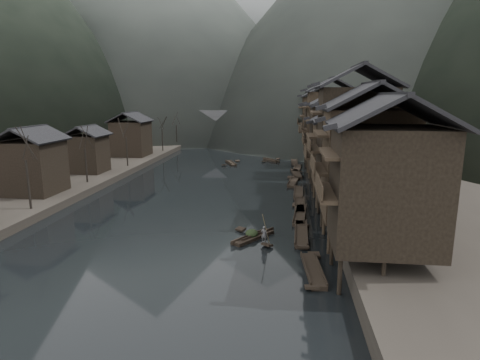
# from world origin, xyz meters

# --- Properties ---
(water) EXTENTS (300.00, 300.00, 0.00)m
(water) POSITION_xyz_m (0.00, 0.00, 0.00)
(water) COLOR black
(water) RESTS_ON ground
(right_bank) EXTENTS (40.00, 200.00, 1.80)m
(right_bank) POSITION_xyz_m (35.00, 40.00, 0.90)
(right_bank) COLOR #2D2823
(right_bank) RESTS_ON ground
(left_bank) EXTENTS (40.00, 200.00, 1.20)m
(left_bank) POSITION_xyz_m (-35.00, 40.00, 0.60)
(left_bank) COLOR #2D2823
(left_bank) RESTS_ON ground
(stilt_houses) EXTENTS (9.00, 67.60, 16.06)m
(stilt_houses) POSITION_xyz_m (17.28, 19.47, 8.93)
(stilt_houses) COLOR black
(stilt_houses) RESTS_ON ground
(left_houses) EXTENTS (8.10, 53.20, 8.73)m
(left_houses) POSITION_xyz_m (-20.50, 20.12, 5.66)
(left_houses) COLOR black
(left_houses) RESTS_ON left_bank
(bare_trees) EXTENTS (3.79, 72.02, 7.57)m
(bare_trees) POSITION_xyz_m (-17.00, 24.28, 6.44)
(bare_trees) COLOR black
(bare_trees) RESTS_ON left_bank
(moored_sampans) EXTENTS (2.82, 57.21, 0.47)m
(moored_sampans) POSITION_xyz_m (12.22, 18.20, 0.20)
(moored_sampans) COLOR black
(moored_sampans) RESTS_ON water
(midriver_boats) EXTENTS (10.86, 20.68, 0.45)m
(midriver_boats) POSITION_xyz_m (4.26, 45.80, 0.20)
(midriver_boats) COLOR black
(midriver_boats) RESTS_ON water
(stone_bridge) EXTENTS (40.00, 6.00, 9.00)m
(stone_bridge) POSITION_xyz_m (-0.00, 72.00, 5.11)
(stone_bridge) COLOR #4C4C4F
(stone_bridge) RESTS_ON ground
(hills) EXTENTS (320.00, 380.00, 112.90)m
(hills) POSITION_xyz_m (6.22, 166.64, 52.18)
(hills) COLOR black
(hills) RESTS_ON ground
(hero_sampan) EXTENTS (3.85, 4.86, 0.44)m
(hero_sampan) POSITION_xyz_m (7.67, -0.60, 0.20)
(hero_sampan) COLOR black
(hero_sampan) RESTS_ON water
(cargo_heap) EXTENTS (1.17, 1.54, 0.70)m
(cargo_heap) POSITION_xyz_m (7.53, -0.40, 0.79)
(cargo_heap) COLOR black
(cargo_heap) RESTS_ON hero_sampan
(boatman) EXTENTS (0.63, 0.47, 1.57)m
(boatman) POSITION_xyz_m (8.76, -2.12, 1.22)
(boatman) COLOR #515153
(boatman) RESTS_ON hero_sampan
(bamboo_pole) EXTENTS (0.69, 2.24, 3.76)m
(bamboo_pole) POSITION_xyz_m (8.96, -2.12, 3.89)
(bamboo_pole) COLOR #8C7A51
(bamboo_pole) RESTS_ON boatman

